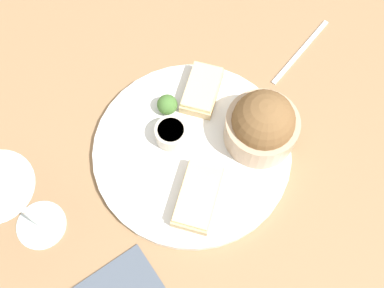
% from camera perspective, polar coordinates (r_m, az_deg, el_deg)
% --- Properties ---
extents(ground_plane, '(4.00, 4.00, 0.00)m').
position_cam_1_polar(ground_plane, '(0.76, 0.00, -1.02)').
color(ground_plane, '#93704C').
extents(dinner_plate, '(0.31, 0.31, 0.01)m').
position_cam_1_polar(dinner_plate, '(0.76, 0.00, -0.81)').
color(dinner_plate, white).
rests_on(dinner_plate, ground_plane).
extents(salad_bowl, '(0.11, 0.11, 0.10)m').
position_cam_1_polar(salad_bowl, '(0.73, 8.32, 2.27)').
color(salad_bowl, tan).
rests_on(salad_bowl, dinner_plate).
extents(sauce_ramekin, '(0.05, 0.05, 0.03)m').
position_cam_1_polar(sauce_ramekin, '(0.74, -2.48, 1.32)').
color(sauce_ramekin, beige).
rests_on(sauce_ramekin, dinner_plate).
extents(cheese_toast_near, '(0.11, 0.08, 0.03)m').
position_cam_1_polar(cheese_toast_near, '(0.71, 0.71, -6.20)').
color(cheese_toast_near, '#D1B27F').
rests_on(cheese_toast_near, dinner_plate).
extents(cheese_toast_far, '(0.10, 0.07, 0.03)m').
position_cam_1_polar(cheese_toast_far, '(0.78, 1.19, 6.44)').
color(cheese_toast_far, '#D1B27F').
rests_on(cheese_toast_far, dinner_plate).
extents(wine_glass, '(0.09, 0.09, 0.18)m').
position_cam_1_polar(wine_glass, '(0.64, -20.58, -6.24)').
color(wine_glass, silver).
rests_on(wine_glass, ground_plane).
extents(garnish, '(0.03, 0.03, 0.03)m').
position_cam_1_polar(garnish, '(0.76, -2.95, 4.68)').
color(garnish, '#477533').
rests_on(garnish, dinner_plate).
extents(fork, '(0.16, 0.03, 0.01)m').
position_cam_1_polar(fork, '(0.87, 12.77, 10.69)').
color(fork, silver).
rests_on(fork, ground_plane).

